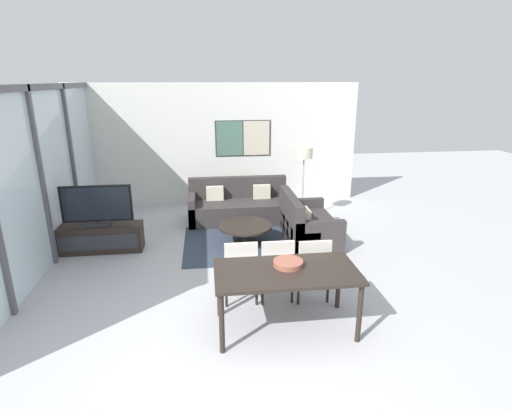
{
  "coord_description": "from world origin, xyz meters",
  "views": [
    {
      "loc": [
        -0.27,
        -3.29,
        2.87
      ],
      "look_at": [
        0.49,
        2.72,
        0.95
      ],
      "focal_mm": 28.0,
      "sensor_mm": 36.0,
      "label": 1
    }
  ],
  "objects": [
    {
      "name": "ground_plane",
      "position": [
        0.0,
        0.0,
        0.0
      ],
      "size": [
        24.0,
        24.0,
        0.0
      ],
      "primitive_type": "plane",
      "color": "#B2B2B7"
    },
    {
      "name": "wall_back",
      "position": [
        0.02,
        6.03,
        1.4
      ],
      "size": [
        6.63,
        0.09,
        2.8
      ],
      "color": "silver",
      "rests_on": "ground_plane"
    },
    {
      "name": "window_wall_left",
      "position": [
        -2.81,
        3.02,
        1.53
      ],
      "size": [
        0.07,
        6.03,
        2.8
      ],
      "color": "silver",
      "rests_on": "ground_plane"
    },
    {
      "name": "area_rug",
      "position": [
        0.39,
        3.44,
        0.0
      ],
      "size": [
        2.22,
        1.88,
        0.01
      ],
      "color": "#333D4C",
      "rests_on": "ground_plane"
    },
    {
      "name": "tv_console",
      "position": [
        -2.13,
        3.41,
        0.24
      ],
      "size": [
        1.41,
        0.41,
        0.48
      ],
      "color": "black",
      "rests_on": "ground_plane"
    },
    {
      "name": "television",
      "position": [
        -2.13,
        3.41,
        0.83
      ],
      "size": [
        1.17,
        0.2,
        0.7
      ],
      "color": "#2D2D33",
      "rests_on": "tv_console"
    },
    {
      "name": "sofa_main",
      "position": [
        0.39,
        4.75,
        0.28
      ],
      "size": [
        2.1,
        0.87,
        0.87
      ],
      "color": "#383333",
      "rests_on": "ground_plane"
    },
    {
      "name": "sofa_side",
      "position": [
        1.51,
        3.44,
        0.28
      ],
      "size": [
        0.87,
        1.47,
        0.87
      ],
      "rotation": [
        0.0,
        0.0,
        1.57
      ],
      "color": "#383333",
      "rests_on": "ground_plane"
    },
    {
      "name": "coffee_table",
      "position": [
        0.39,
        3.44,
        0.27
      ],
      "size": [
        0.97,
        0.97,
        0.35
      ],
      "color": "black",
      "rests_on": "ground_plane"
    },
    {
      "name": "dining_table",
      "position": [
        0.6,
        0.78,
        0.68
      ],
      "size": [
        1.66,
        0.85,
        0.76
      ],
      "color": "black",
      "rests_on": "ground_plane"
    },
    {
      "name": "dining_chair_left",
      "position": [
        0.13,
        1.46,
        0.5
      ],
      "size": [
        0.46,
        0.46,
        0.9
      ],
      "color": "beige",
      "rests_on": "ground_plane"
    },
    {
      "name": "dining_chair_centre",
      "position": [
        0.6,
        1.45,
        0.5
      ],
      "size": [
        0.46,
        0.46,
        0.9
      ],
      "color": "beige",
      "rests_on": "ground_plane"
    },
    {
      "name": "dining_chair_right",
      "position": [
        1.08,
        1.39,
        0.5
      ],
      "size": [
        0.46,
        0.46,
        0.9
      ],
      "color": "beige",
      "rests_on": "ground_plane"
    },
    {
      "name": "fruit_bowl",
      "position": [
        0.64,
        0.9,
        0.8
      ],
      "size": [
        0.35,
        0.35,
        0.06
      ],
      "color": "#995642",
      "rests_on": "dining_table"
    },
    {
      "name": "floor_lamp",
      "position": [
        1.72,
        4.57,
        1.32
      ],
      "size": [
        0.35,
        0.35,
        1.55
      ],
      "color": "#2D2D33",
      "rests_on": "ground_plane"
    }
  ]
}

